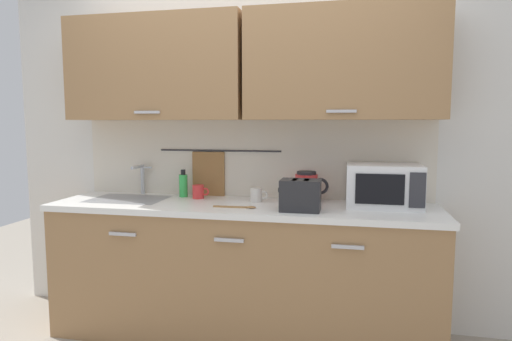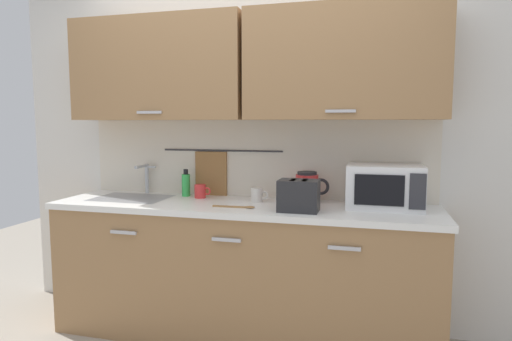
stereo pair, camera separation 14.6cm
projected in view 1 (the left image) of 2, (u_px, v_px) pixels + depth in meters
counter_unit at (240, 269)px, 2.93m from camera, size 2.53×0.64×0.90m
back_wall_assembly at (249, 109)px, 3.04m from camera, size 3.70×0.41×2.50m
sink_faucet at (141, 175)px, 3.26m from camera, size 0.09×0.17×0.22m
microwave at (384, 185)px, 2.79m from camera, size 0.46×0.35×0.27m
electric_kettle at (307, 187)px, 2.94m from camera, size 0.23×0.16×0.21m
dish_soap_bottle at (183, 185)px, 3.15m from camera, size 0.06×0.06×0.20m
mug_near_sink at (199, 192)px, 3.09m from camera, size 0.12×0.08×0.09m
toaster at (300, 195)px, 2.65m from camera, size 0.26×0.17×0.19m
mug_by_kettle at (257, 195)px, 2.95m from camera, size 0.12×0.08×0.09m
wooden_spoon at (240, 207)px, 2.75m from camera, size 0.28×0.04×0.01m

